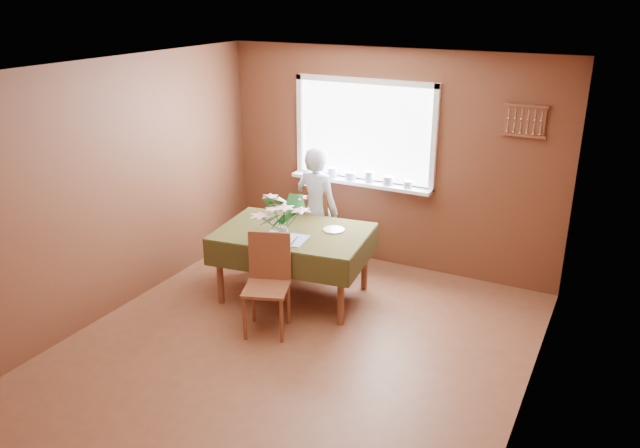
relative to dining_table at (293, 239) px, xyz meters
The scene contains 15 objects.
floor 1.28m from the dining_table, 61.41° to the right, with size 4.50×4.50×0.00m, color brown.
ceiling 2.14m from the dining_table, 61.41° to the right, with size 4.50×4.50×0.00m, color white.
wall_back 1.51m from the dining_table, 67.92° to the left, with size 4.00×4.00×0.00m, color brown.
wall_front 3.31m from the dining_table, 80.74° to the right, with size 4.00×4.00×0.00m, color brown.
wall_left 1.86m from the dining_table, 146.97° to the right, with size 4.50×4.50×0.00m, color brown.
wall_right 2.76m from the dining_table, 20.83° to the right, with size 4.50×4.50×0.00m, color brown.
window_assembly 1.43m from the dining_table, 79.76° to the left, with size 1.72×0.20×1.22m.
spoon_rack 2.63m from the dining_table, 32.47° to the left, with size 0.44×0.05×0.33m.
dining_table is the anchor object (origin of this frame).
chair_far 0.83m from the dining_table, 98.25° to the left, with size 0.52×0.52×1.00m.
chair_near 0.71m from the dining_table, 80.84° to the right, with size 0.52×0.52×0.95m.
seated_woman 0.71m from the dining_table, 97.36° to the left, with size 0.54×0.35×1.47m, color white.
flower_bouquet 0.44m from the dining_table, 84.64° to the right, with size 0.49×0.49×0.42m.
side_plate 0.43m from the dining_table, 28.60° to the left, with size 0.22×0.22×0.01m, color white.
table_knife 0.30m from the dining_table, 57.58° to the right, with size 0.02×0.21×0.00m, color silver.
Camera 1 is at (2.47, -4.23, 3.09)m, focal length 35.00 mm.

